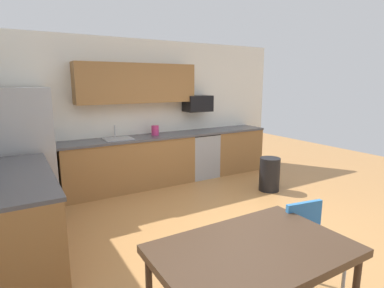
{
  "coord_description": "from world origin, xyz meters",
  "views": [
    {
      "loc": [
        -2.33,
        -2.93,
        1.92
      ],
      "look_at": [
        0.0,
        1.0,
        1.0
      ],
      "focal_mm": 28.8,
      "sensor_mm": 36.0,
      "label": 1
    }
  ],
  "objects_px": {
    "dining_table": "(253,255)",
    "trash_bin": "(269,174)",
    "microwave": "(198,104)",
    "kettle": "(155,131)",
    "refrigerator": "(26,150)",
    "oven_range": "(200,154)",
    "chair_near_table": "(310,243)"
  },
  "relations": [
    {
      "from": "kettle",
      "to": "refrigerator",
      "type": "bearing_deg",
      "value": -176.57
    },
    {
      "from": "microwave",
      "to": "kettle",
      "type": "height_order",
      "value": "microwave"
    },
    {
      "from": "oven_range",
      "to": "dining_table",
      "type": "bearing_deg",
      "value": -116.94
    },
    {
      "from": "refrigerator",
      "to": "microwave",
      "type": "relative_size",
      "value": 3.42
    },
    {
      "from": "microwave",
      "to": "kettle",
      "type": "bearing_deg",
      "value": -177.05
    },
    {
      "from": "dining_table",
      "to": "microwave",
      "type": "bearing_deg",
      "value": 63.66
    },
    {
      "from": "refrigerator",
      "to": "chair_near_table",
      "type": "distance_m",
      "value": 4.1
    },
    {
      "from": "refrigerator",
      "to": "kettle",
      "type": "bearing_deg",
      "value": 3.43
    },
    {
      "from": "chair_near_table",
      "to": "refrigerator",
      "type": "bearing_deg",
      "value": 120.28
    },
    {
      "from": "refrigerator",
      "to": "dining_table",
      "type": "bearing_deg",
      "value": -71.37
    },
    {
      "from": "microwave",
      "to": "dining_table",
      "type": "relative_size",
      "value": 0.39
    },
    {
      "from": "refrigerator",
      "to": "microwave",
      "type": "distance_m",
      "value": 3.2
    },
    {
      "from": "microwave",
      "to": "oven_range",
      "type": "bearing_deg",
      "value": -90.0
    },
    {
      "from": "microwave",
      "to": "trash_bin",
      "type": "relative_size",
      "value": 0.9
    },
    {
      "from": "refrigerator",
      "to": "chair_near_table",
      "type": "height_order",
      "value": "refrigerator"
    },
    {
      "from": "refrigerator",
      "to": "trash_bin",
      "type": "xyz_separation_m",
      "value": [
        3.75,
        -1.3,
        -0.62
      ]
    },
    {
      "from": "oven_range",
      "to": "dining_table",
      "type": "xyz_separation_m",
      "value": [
        -1.9,
        -3.75,
        0.26
      ]
    },
    {
      "from": "dining_table",
      "to": "oven_range",
      "type": "bearing_deg",
      "value": 63.06
    },
    {
      "from": "chair_near_table",
      "to": "trash_bin",
      "type": "distance_m",
      "value": 2.8
    },
    {
      "from": "chair_near_table",
      "to": "kettle",
      "type": "xyz_separation_m",
      "value": [
        0.12,
        3.65,
        0.52
      ]
    },
    {
      "from": "chair_near_table",
      "to": "trash_bin",
      "type": "relative_size",
      "value": 1.42
    },
    {
      "from": "refrigerator",
      "to": "trash_bin",
      "type": "relative_size",
      "value": 3.08
    },
    {
      "from": "microwave",
      "to": "trash_bin",
      "type": "distance_m",
      "value": 2.0
    },
    {
      "from": "trash_bin",
      "to": "kettle",
      "type": "height_order",
      "value": "kettle"
    },
    {
      "from": "refrigerator",
      "to": "dining_table",
      "type": "distance_m",
      "value": 3.88
    },
    {
      "from": "refrigerator",
      "to": "oven_range",
      "type": "xyz_separation_m",
      "value": [
        3.14,
        0.08,
        -0.47
      ]
    },
    {
      "from": "dining_table",
      "to": "trash_bin",
      "type": "xyz_separation_m",
      "value": [
        2.51,
        2.37,
        -0.42
      ]
    },
    {
      "from": "trash_bin",
      "to": "kettle",
      "type": "distance_m",
      "value": 2.25
    },
    {
      "from": "dining_table",
      "to": "kettle",
      "type": "relative_size",
      "value": 7.0
    },
    {
      "from": "microwave",
      "to": "chair_near_table",
      "type": "bearing_deg",
      "value": -106.39
    },
    {
      "from": "microwave",
      "to": "chair_near_table",
      "type": "xyz_separation_m",
      "value": [
        -1.09,
        -3.7,
        -0.99
      ]
    },
    {
      "from": "chair_near_table",
      "to": "kettle",
      "type": "bearing_deg",
      "value": 88.16
    }
  ]
}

